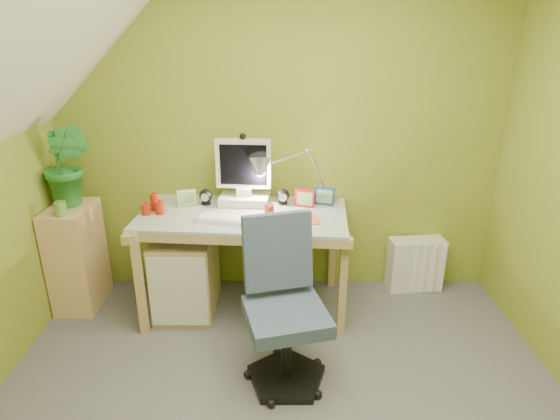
{
  "coord_description": "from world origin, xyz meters",
  "views": [
    {
      "loc": [
        -0.01,
        -1.69,
        1.91
      ],
      "look_at": [
        0.0,
        1.0,
        0.85
      ],
      "focal_mm": 30.0,
      "sensor_mm": 36.0,
      "label": 1
    }
  ],
  "objects_px": {
    "monitor": "(244,169)",
    "desk": "(244,262)",
    "side_ledge": "(77,257)",
    "radiator": "(415,264)",
    "desk_lamp": "(309,163)",
    "potted_plant": "(67,165)",
    "task_chair": "(287,315)"
  },
  "relations": [
    {
      "from": "desk",
      "to": "radiator",
      "type": "bearing_deg",
      "value": 16.56
    },
    {
      "from": "desk",
      "to": "radiator",
      "type": "distance_m",
      "value": 1.33
    },
    {
      "from": "radiator",
      "to": "task_chair",
      "type": "bearing_deg",
      "value": -140.57
    },
    {
      "from": "monitor",
      "to": "radiator",
      "type": "bearing_deg",
      "value": 8.51
    },
    {
      "from": "potted_plant",
      "to": "radiator",
      "type": "height_order",
      "value": "potted_plant"
    },
    {
      "from": "potted_plant",
      "to": "task_chair",
      "type": "relative_size",
      "value": 0.65
    },
    {
      "from": "side_ledge",
      "to": "radiator",
      "type": "relative_size",
      "value": 1.83
    },
    {
      "from": "desk",
      "to": "monitor",
      "type": "bearing_deg",
      "value": 94.74
    },
    {
      "from": "monitor",
      "to": "radiator",
      "type": "height_order",
      "value": "monitor"
    },
    {
      "from": "monitor",
      "to": "side_ledge",
      "type": "bearing_deg",
      "value": -170.1
    },
    {
      "from": "monitor",
      "to": "desk",
      "type": "bearing_deg",
      "value": -85.47
    },
    {
      "from": "desk_lamp",
      "to": "radiator",
      "type": "xyz_separation_m",
      "value": [
        0.84,
        0.09,
        -0.83
      ]
    },
    {
      "from": "monitor",
      "to": "potted_plant",
      "type": "height_order",
      "value": "potted_plant"
    },
    {
      "from": "monitor",
      "to": "side_ledge",
      "type": "distance_m",
      "value": 1.35
    },
    {
      "from": "desk",
      "to": "desk_lamp",
      "type": "bearing_deg",
      "value": 26.54
    },
    {
      "from": "monitor",
      "to": "desk_lamp",
      "type": "height_order",
      "value": "desk_lamp"
    },
    {
      "from": "monitor",
      "to": "desk_lamp",
      "type": "bearing_deg",
      "value": 4.53
    },
    {
      "from": "desk_lamp",
      "to": "radiator",
      "type": "height_order",
      "value": "desk_lamp"
    },
    {
      "from": "desk",
      "to": "radiator",
      "type": "relative_size",
      "value": 3.36
    },
    {
      "from": "monitor",
      "to": "side_ledge",
      "type": "relative_size",
      "value": 0.67
    },
    {
      "from": "monitor",
      "to": "potted_plant",
      "type": "bearing_deg",
      "value": -172.43
    },
    {
      "from": "monitor",
      "to": "side_ledge",
      "type": "xyz_separation_m",
      "value": [
        -1.2,
        -0.11,
        -0.62
      ]
    },
    {
      "from": "task_chair",
      "to": "radiator",
      "type": "distance_m",
      "value": 1.46
    },
    {
      "from": "potted_plant",
      "to": "desk",
      "type": "bearing_deg",
      "value": -5.65
    },
    {
      "from": "desk_lamp",
      "to": "task_chair",
      "type": "relative_size",
      "value": 0.66
    },
    {
      "from": "potted_plant",
      "to": "task_chair",
      "type": "bearing_deg",
      "value": -30.86
    },
    {
      "from": "side_ledge",
      "to": "potted_plant",
      "type": "bearing_deg",
      "value": 70.39
    },
    {
      "from": "radiator",
      "to": "desk_lamp",
      "type": "bearing_deg",
      "value": 179.88
    },
    {
      "from": "desk",
      "to": "monitor",
      "type": "xyz_separation_m",
      "value": [
        0.0,
        0.18,
        0.62
      ]
    },
    {
      "from": "task_chair",
      "to": "radiator",
      "type": "xyz_separation_m",
      "value": [
        1.01,
        1.03,
        -0.23
      ]
    },
    {
      "from": "monitor",
      "to": "task_chair",
      "type": "relative_size",
      "value": 0.57
    },
    {
      "from": "side_ledge",
      "to": "task_chair",
      "type": "bearing_deg",
      "value": -29.11
    }
  ]
}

